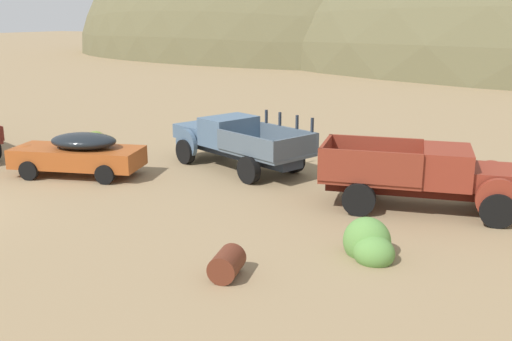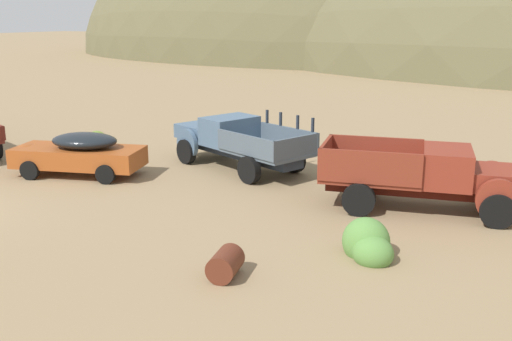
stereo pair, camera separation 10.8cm
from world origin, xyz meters
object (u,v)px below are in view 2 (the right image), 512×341
object	(u,v)px
car_oxide_orange	(75,153)
truck_rust_red	(440,177)
oil_drum_tipped	(225,264)
truck_chalk_blue	(232,140)

from	to	relation	value
car_oxide_orange	truck_rust_red	size ratio (longest dim) A/B	0.80
car_oxide_orange	oil_drum_tipped	size ratio (longest dim) A/B	5.01
truck_chalk_blue	truck_rust_red	world-z (taller)	truck_chalk_blue
truck_chalk_blue	oil_drum_tipped	world-z (taller)	truck_chalk_blue
car_oxide_orange	truck_chalk_blue	xyz separation A→B (m)	(4.27, 3.84, 0.19)
truck_chalk_blue	oil_drum_tipped	bearing A→B (deg)	140.02
car_oxide_orange	oil_drum_tipped	bearing A→B (deg)	135.29
truck_rust_red	oil_drum_tipped	world-z (taller)	truck_rust_red
car_oxide_orange	oil_drum_tipped	xyz separation A→B (m)	(9.23, -4.73, -0.50)
car_oxide_orange	truck_chalk_blue	world-z (taller)	truck_chalk_blue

